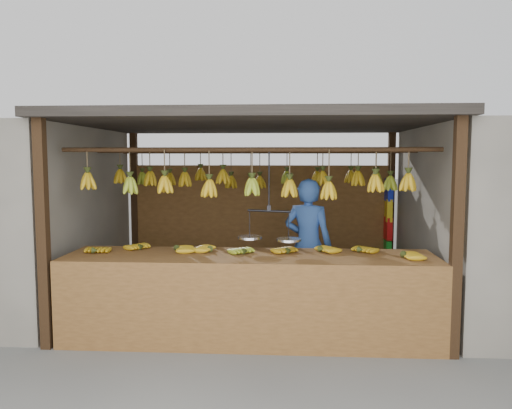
{
  "coord_description": "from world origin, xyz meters",
  "views": [
    {
      "loc": [
        0.4,
        -6.24,
        1.91
      ],
      "look_at": [
        0.0,
        0.3,
        1.3
      ],
      "focal_mm": 35.0,
      "sensor_mm": 36.0,
      "label": 1
    }
  ],
  "objects": [
    {
      "name": "hanging_bananas",
      "position": [
        -0.01,
        0.0,
        1.62
      ],
      "size": [
        3.57,
        2.23,
        0.4
      ],
      "color": "#BD8F14",
      "rests_on": "ground"
    },
    {
      "name": "stall",
      "position": [
        0.0,
        0.33,
        1.97
      ],
      "size": [
        4.3,
        3.3,
        2.4
      ],
      "color": "black",
      "rests_on": "ground"
    },
    {
      "name": "bag_bundles",
      "position": [
        1.94,
        1.35,
        0.98
      ],
      "size": [
        0.08,
        0.26,
        1.28
      ],
      "color": "#1426BF",
      "rests_on": "ground"
    },
    {
      "name": "counter",
      "position": [
        0.02,
        -1.23,
        0.72
      ],
      "size": [
        3.87,
        0.88,
        0.96
      ],
      "color": "brown",
      "rests_on": "ground"
    },
    {
      "name": "balance_scale",
      "position": [
        0.22,
        -1.0,
        1.11
      ],
      "size": [
        0.67,
        0.38,
        0.96
      ],
      "color": "black",
      "rests_on": "ground"
    },
    {
      "name": "ground",
      "position": [
        0.0,
        0.0,
        0.0
      ],
      "size": [
        80.0,
        80.0,
        0.0
      ],
      "primitive_type": "plane",
      "color": "#5B5B57"
    },
    {
      "name": "vendor",
      "position": [
        0.67,
        -0.03,
        0.83
      ],
      "size": [
        0.7,
        0.56,
        1.66
      ],
      "primitive_type": "imported",
      "rotation": [
        0.0,
        0.0,
        2.84
      ],
      "color": "#3359A5",
      "rests_on": "ground"
    }
  ]
}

